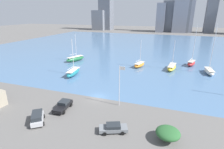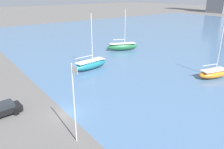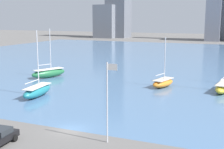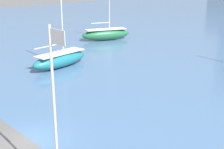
{
  "view_description": "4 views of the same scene",
  "coord_description": "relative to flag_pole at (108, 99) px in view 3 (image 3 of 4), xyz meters",
  "views": [
    {
      "loc": [
        15.51,
        -34.46,
        19.14
      ],
      "look_at": [
        -0.2,
        11.35,
        2.12
      ],
      "focal_mm": 28.0,
      "sensor_mm": 36.0,
      "label": 1
    },
    {
      "loc": [
        24.43,
        -10.71,
        15.54
      ],
      "look_at": [
        -5.05,
        11.47,
        1.57
      ],
      "focal_mm": 35.0,
      "sensor_mm": 36.0,
      "label": 2
    },
    {
      "loc": [
        19.35,
        -31.93,
        13.77
      ],
      "look_at": [
        2.25,
        8.23,
        5.8
      ],
      "focal_mm": 50.0,
      "sensor_mm": 36.0,
      "label": 3
    },
    {
      "loc": [
        18.06,
        -9.54,
        11.25
      ],
      "look_at": [
        -1.47,
        9.43,
        2.49
      ],
      "focal_mm": 50.0,
      "sensor_mm": 36.0,
      "label": 4
    }
  ],
  "objects": [
    {
      "name": "sailboat_teal",
      "position": [
        -19.86,
        14.03,
        -3.98
      ],
      "size": [
        3.35,
        8.51,
        11.63
      ],
      "rotation": [
        0.0,
        0.0,
        0.11
      ],
      "color": "#1E757F",
      "rests_on": "harbor_water"
    },
    {
      "name": "sailboat_orange",
      "position": [
        -1.25,
        30.34,
        -4.11
      ],
      "size": [
        4.28,
        7.14,
        9.96
      ],
      "rotation": [
        0.0,
        0.0,
        -0.27
      ],
      "color": "orange",
      "rests_on": "harbor_water"
    },
    {
      "name": "ground_plane",
      "position": [
        -6.0,
        1.74,
        -5.01
      ],
      "size": [
        500.0,
        500.0,
        0.0
      ],
      "primitive_type": "plane",
      "color": "#605E5B"
    },
    {
      "name": "sailboat_green",
      "position": [
        -28.31,
        29.89,
        -3.93
      ],
      "size": [
        5.77,
        9.06,
        11.34
      ],
      "rotation": [
        0.0,
        0.0,
        -0.41
      ],
      "color": "#236B3D",
      "rests_on": "harbor_water"
    },
    {
      "name": "harbor_water",
      "position": [
        -6.0,
        71.74,
        -5.01
      ],
      "size": [
        180.0,
        140.0,
        0.0
      ],
      "color": "#4C7099",
      "rests_on": "ground_plane"
    },
    {
      "name": "sailboat_yellow",
      "position": [
        10.35,
        30.79,
        -4.07
      ],
      "size": [
        3.8,
        8.91,
        10.41
      ],
      "rotation": [
        0.0,
        0.0,
        -0.14
      ],
      "color": "yellow",
      "rests_on": "harbor_water"
    },
    {
      "name": "flag_pole",
      "position": [
        0.0,
        0.0,
        0.0
      ],
      "size": [
        1.24,
        0.14,
        9.09
      ],
      "color": "silver",
      "rests_on": "ground_plane"
    }
  ]
}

